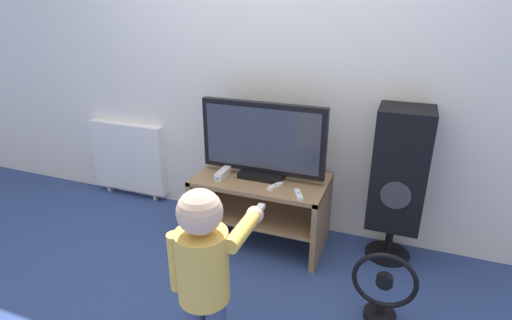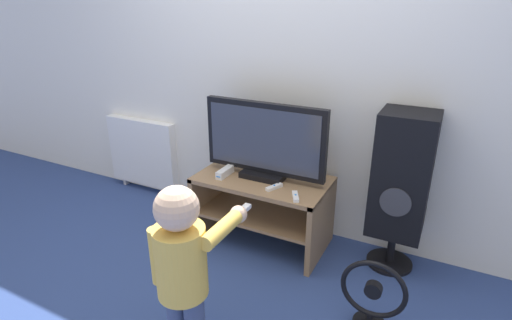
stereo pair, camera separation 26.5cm
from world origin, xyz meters
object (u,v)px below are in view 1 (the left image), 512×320
(television, at_px, (263,141))
(remote_secondary, at_px, (275,186))
(child, at_px, (205,266))
(floor_fan, at_px, (383,290))
(remote_primary, at_px, (298,195))
(game_console, at_px, (223,174))
(radiator, at_px, (128,157))
(speaker_tower, at_px, (399,171))

(television, xyz_separation_m, remote_secondary, (0.14, -0.14, -0.25))
(child, bearing_deg, floor_fan, 36.75)
(television, height_order, remote_primary, television)
(television, height_order, game_console, television)
(remote_secondary, relative_size, radiator, 0.18)
(remote_secondary, height_order, floor_fan, remote_secondary)
(child, bearing_deg, game_console, 111.00)
(television, relative_size, radiator, 1.22)
(speaker_tower, bearing_deg, radiator, 176.54)
(remote_secondary, bearing_deg, game_console, 175.44)
(game_console, xyz_separation_m, radiator, (-1.10, 0.35, -0.16))
(floor_fan, xyz_separation_m, radiator, (-2.26, 0.78, 0.17))
(child, bearing_deg, remote_primary, 78.12)
(remote_primary, bearing_deg, radiator, 164.99)
(game_console, bearing_deg, floor_fan, -20.22)
(game_console, xyz_separation_m, remote_secondary, (0.40, -0.03, -0.02))
(game_console, relative_size, radiator, 0.25)
(child, height_order, radiator, child)
(floor_fan, relative_size, radiator, 0.60)
(child, bearing_deg, remote_secondary, 89.14)
(floor_fan, height_order, radiator, radiator)
(game_console, relative_size, child, 0.19)
(television, height_order, child, television)
(remote_primary, bearing_deg, remote_secondary, 159.96)
(remote_primary, height_order, radiator, radiator)
(child, distance_m, radiator, 2.02)
(game_console, xyz_separation_m, remote_primary, (0.58, -0.10, -0.02))
(television, xyz_separation_m, child, (0.13, -1.11, -0.22))
(radiator, bearing_deg, television, -10.22)
(speaker_tower, bearing_deg, remote_primary, -151.59)
(television, height_order, floor_fan, television)
(floor_fan, bearing_deg, radiator, 160.95)
(remote_primary, bearing_deg, child, -101.88)
(radiator, bearing_deg, remote_secondary, -14.40)
(speaker_tower, distance_m, radiator, 2.28)
(speaker_tower, bearing_deg, child, -122.24)
(television, xyz_separation_m, game_console, (-0.26, -0.11, -0.24))
(television, bearing_deg, child, -83.42)
(speaker_tower, relative_size, floor_fan, 2.46)
(television, distance_m, game_console, 0.37)
(child, xyz_separation_m, radiator, (-1.49, 1.36, -0.18))
(speaker_tower, height_order, floor_fan, speaker_tower)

